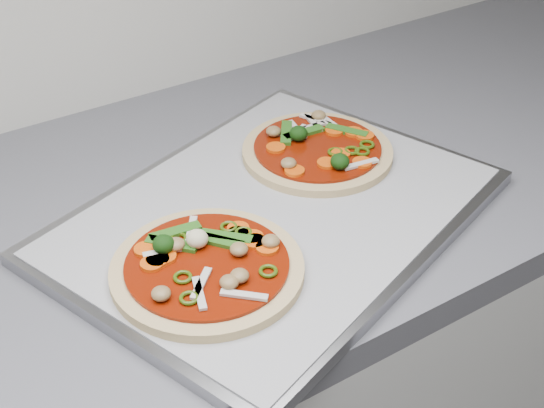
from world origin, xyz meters
TOP-DOWN VIEW (x-y plane):
  - base_cabinet at (0.00, 1.30)m, footprint 3.60×0.60m
  - countertop at (0.00, 1.30)m, footprint 3.60×0.60m
  - baking_tray at (-0.09, 1.22)m, footprint 0.60×0.52m
  - parchment at (-0.09, 1.22)m, footprint 0.57×0.49m
  - pizza_left at (-0.22, 1.16)m, footprint 0.23×0.23m
  - pizza_right at (0.02, 1.29)m, footprint 0.25×0.25m

SIDE VIEW (x-z plane):
  - base_cabinet at x=0.00m, z-range 0.00..0.86m
  - countertop at x=0.00m, z-range 0.86..0.90m
  - baking_tray at x=-0.09m, z-range 0.90..0.92m
  - parchment at x=-0.09m, z-range 0.92..0.92m
  - pizza_right at x=0.02m, z-range 0.91..0.94m
  - pizza_left at x=-0.22m, z-range 0.91..0.95m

